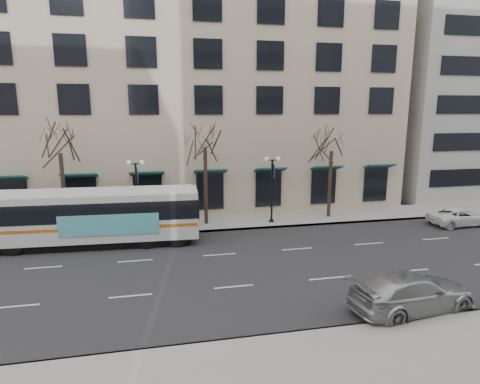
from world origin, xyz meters
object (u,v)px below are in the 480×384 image
object	(u,v)px
lamp_post_right	(272,186)
white_pickup	(460,217)
tree_far_left	(59,139)
city_bus	(96,215)
lamp_post_left	(137,192)
silver_car	(412,292)
tree_far_right	(332,139)
tree_far_mid	(205,134)

from	to	relation	value
lamp_post_right	white_pickup	world-z (taller)	lamp_post_right
tree_far_left	city_bus	distance (m)	6.14
tree_far_left	city_bus	xyz separation A→B (m)	(2.50, -3.01, -4.73)
lamp_post_left	silver_car	size ratio (longest dim) A/B	0.90
tree_far_right	silver_car	bearing A→B (deg)	-100.41
tree_far_mid	lamp_post_right	world-z (taller)	tree_far_mid
tree_far_mid	tree_far_left	bearing A→B (deg)	-180.00
lamp_post_right	tree_far_left	bearing A→B (deg)	177.71
tree_far_mid	white_pickup	bearing A→B (deg)	-11.60
lamp_post_right	lamp_post_left	bearing A→B (deg)	180.00
city_bus	white_pickup	size ratio (longest dim) A/B	2.81
lamp_post_right	white_pickup	xyz separation A→B (m)	(13.97, -3.30, -2.28)
tree_far_mid	lamp_post_right	xyz separation A→B (m)	(5.01, -0.60, -3.96)
white_pickup	tree_far_left	bearing A→B (deg)	80.41
tree_far_left	lamp_post_left	size ratio (longest dim) A/B	1.60
tree_far_mid	silver_car	bearing A→B (deg)	-64.22
tree_far_left	lamp_post_left	bearing A→B (deg)	-6.83
city_bus	lamp_post_left	bearing A→B (deg)	46.59
tree_far_left	lamp_post_right	size ratio (longest dim) A/B	1.60
city_bus	tree_far_left	bearing A→B (deg)	132.47
lamp_post_right	city_bus	size ratio (longest dim) A/B	0.39
silver_car	lamp_post_left	bearing A→B (deg)	32.76
tree_far_mid	silver_car	size ratio (longest dim) A/B	1.47
lamp_post_left	city_bus	bearing A→B (deg)	-136.14
city_bus	lamp_post_right	bearing A→B (deg)	13.63
tree_far_right	city_bus	xyz separation A→B (m)	(-17.50, -3.01, -4.45)
tree_far_mid	lamp_post_left	bearing A→B (deg)	-173.15
white_pickup	city_bus	bearing A→B (deg)	86.14
tree_far_mid	city_bus	size ratio (longest dim) A/B	0.64
tree_far_right	lamp_post_right	world-z (taller)	tree_far_right
lamp_post_right	silver_car	xyz separation A→B (m)	(2.23, -14.40, -2.10)
silver_car	white_pickup	distance (m)	16.16
tree_far_right	lamp_post_right	xyz separation A→B (m)	(-4.99, -0.60, -3.48)
tree_far_right	lamp_post_left	size ratio (longest dim) A/B	1.55
tree_far_left	tree_far_right	size ratio (longest dim) A/B	1.03
tree_far_left	tree_far_mid	bearing A→B (deg)	0.00
tree_far_left	lamp_post_right	world-z (taller)	tree_far_left
white_pickup	tree_far_mid	bearing A→B (deg)	76.46
city_bus	silver_car	xyz separation A→B (m)	(14.74, -11.99, -1.13)
city_bus	silver_car	distance (m)	19.04
lamp_post_right	city_bus	world-z (taller)	lamp_post_right
lamp_post_right	silver_car	distance (m)	14.72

